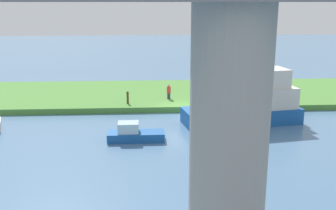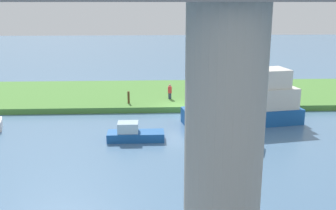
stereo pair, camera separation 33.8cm
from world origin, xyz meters
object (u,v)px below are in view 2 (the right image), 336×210
Objects in this scene: mooring_post at (129,97)px; skiff_small at (226,140)px; bridge_pylon at (224,138)px; person_on_bank at (170,91)px; houseboat_blue at (246,102)px; motorboat_red at (134,134)px.

mooring_post is 0.24× the size of skiff_small.
bridge_pylon reaches higher than person_on_bank.
houseboat_blue is at bearing -106.44° from bridge_pylon.
mooring_post is at bearing -55.43° from skiff_small.
mooring_post is at bearing 22.26° from person_on_bank.
bridge_pylon is 2.10× the size of skiff_small.
skiff_small reaches higher than motorboat_red.
houseboat_blue is at bearing -157.05° from motorboat_red.
mooring_post is at bearing -78.11° from bridge_pylon.
person_on_bank is 10.33m from motorboat_red.
bridge_pylon is at bearing 101.89° from mooring_post.
person_on_bank is 0.15× the size of houseboat_blue.
motorboat_red is 6.30m from skiff_small.
houseboat_blue is (-9.36, 4.70, 0.69)m from mooring_post.
bridge_pylon reaches higher than mooring_post.
bridge_pylon is 17.49m from houseboat_blue.
bridge_pylon is 0.98× the size of houseboat_blue.
mooring_post is (3.73, 1.53, -0.17)m from person_on_bank.
motorboat_red is at bearing -14.72° from skiff_small.
motorboat_red is (-0.76, 8.34, -0.57)m from mooring_post.
mooring_post is 10.49m from houseboat_blue.
bridge_pylon is 23.04m from person_on_bank.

